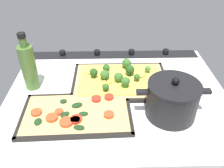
{
  "coord_description": "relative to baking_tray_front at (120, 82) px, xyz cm",
  "views": [
    {
      "loc": [
        3.63,
        71.14,
        55.01
      ],
      "look_at": [
        1.82,
        -1.27,
        3.03
      ],
      "focal_mm": 37.65,
      "sensor_mm": 36.0,
      "label": 1
    }
  ],
  "objects": [
    {
      "name": "baking_tray_front",
      "position": [
        0.0,
        0.0,
        0.0
      ],
      "size": [
        38.32,
        26.41,
        1.3
      ],
      "color": "black",
      "rests_on": "ground_plane"
    },
    {
      "name": "oil_bottle",
      "position": [
        34.5,
        2.03,
        9.06
      ],
      "size": [
        5.7,
        5.7,
        22.59
      ],
      "color": "#476B2D",
      "rests_on": "ground_plane"
    },
    {
      "name": "broccoli_pizza",
      "position": [
        0.17,
        -0.24,
        1.55
      ],
      "size": [
        35.91,
        24.01,
        5.96
      ],
      "color": "tan",
      "rests_on": "baking_tray_front"
    },
    {
      "name": "veggie_pizza_back",
      "position": [
        15.95,
        19.2,
        0.76
      ],
      "size": [
        35.04,
        20.12,
        1.9
      ],
      "color": "tan",
      "rests_on": "baking_tray_back"
    },
    {
      "name": "cooking_pot",
      "position": [
        -15.85,
        18.92,
        5.86
      ],
      "size": [
        23.91,
        17.04,
        14.73
      ],
      "color": "black",
      "rests_on": "ground_plane"
    },
    {
      "name": "baking_tray_back",
      "position": [
        15.79,
        19.03,
        0.01
      ],
      "size": [
        37.51,
        22.6,
        1.3
      ],
      "color": "black",
      "rests_on": "ground_plane"
    },
    {
      "name": "stove_control_panel",
      "position": [
        1.67,
        -23.05,
        0.18
      ],
      "size": [
        79.79,
        7.0,
        2.6
      ],
      "color": "black",
      "rests_on": "ground_plane"
    },
    {
      "name": "ground_plane",
      "position": [
        1.67,
        6.54,
        -1.86
      ],
      "size": [
        83.11,
        66.18,
        3.0
      ],
      "primitive_type": "cube",
      "color": "white"
    }
  ]
}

